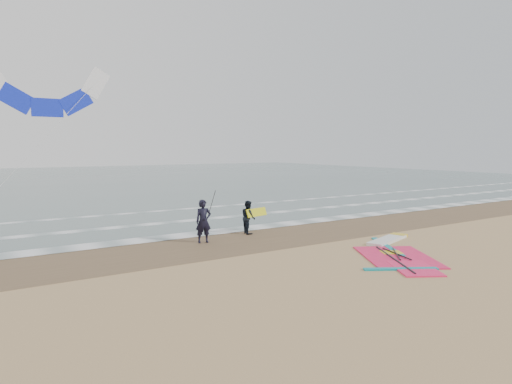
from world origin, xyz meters
TOP-DOWN VIEW (x-y plane):
  - ground at (0.00, 0.00)m, footprint 120.00×120.00m
  - sea_water at (0.00, 48.00)m, footprint 120.00×80.00m
  - wet_sand_band at (0.00, 6.00)m, footprint 120.00×5.00m
  - foam_waterline at (0.00, 10.44)m, footprint 120.00×9.15m
  - windsurf_rig at (3.58, 0.67)m, footprint 5.87×5.56m
  - person_standing at (-1.83, 6.38)m, footprint 0.75×0.56m
  - person_walking at (0.86, 7.09)m, footprint 0.74×0.87m
  - held_pole at (-1.53, 6.38)m, footprint 0.17×0.86m
  - carried_kiteboard at (1.26, 6.99)m, footprint 1.30×0.51m
  - surf_kite at (-6.59, 14.15)m, footprint 6.84×3.37m

SIDE VIEW (x-z plane):
  - ground at x=0.00m, z-range 0.00..0.00m
  - wet_sand_band at x=0.00m, z-range 0.00..0.01m
  - sea_water at x=0.00m, z-range 0.00..0.02m
  - foam_waterline at x=0.00m, z-range 0.02..0.04m
  - windsurf_rig at x=3.58m, z-range -0.03..0.11m
  - person_walking at x=0.86m, z-range 0.00..1.57m
  - person_standing at x=-1.83m, z-range 0.00..1.85m
  - carried_kiteboard at x=1.26m, z-range 0.80..1.19m
  - held_pole at x=-1.53m, z-range 0.45..2.27m
  - surf_kite at x=-6.59m, z-range 3.12..10.33m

